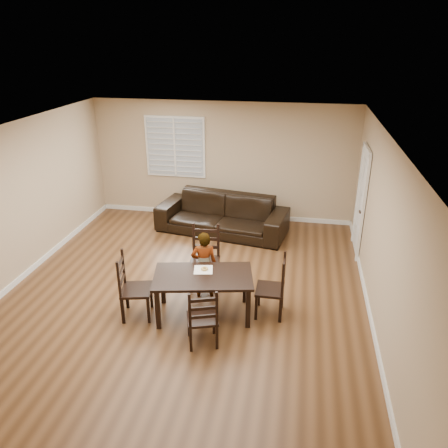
{
  "coord_description": "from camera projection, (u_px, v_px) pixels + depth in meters",
  "views": [
    {
      "loc": [
        1.77,
        -6.06,
        4.02
      ],
      "look_at": [
        0.53,
        0.77,
        1.0
      ],
      "focal_mm": 35.0,
      "sensor_mm": 36.0,
      "label": 1
    }
  ],
  "objects": [
    {
      "name": "ground",
      "position": [
        185.0,
        294.0,
        7.37
      ],
      "size": [
        7.0,
        7.0,
        0.0
      ],
      "primitive_type": "plane",
      "color": "brown",
      "rests_on": "ground"
    },
    {
      "name": "room",
      "position": [
        186.0,
        189.0,
        6.8
      ],
      "size": [
        6.04,
        7.04,
        2.72
      ],
      "color": "tan",
      "rests_on": "ground"
    },
    {
      "name": "dining_table",
      "position": [
        203.0,
        280.0,
        6.6
      ],
      "size": [
        1.62,
        1.11,
        0.7
      ],
      "rotation": [
        0.0,
        0.0,
        0.2
      ],
      "color": "black",
      "rests_on": "ground"
    },
    {
      "name": "chair_near",
      "position": [
        206.0,
        257.0,
        7.53
      ],
      "size": [
        0.52,
        0.49,
        1.09
      ],
      "rotation": [
        0.0,
        0.0,
        0.07
      ],
      "color": "black",
      "rests_on": "ground"
    },
    {
      "name": "chair_far",
      "position": [
        203.0,
        322.0,
        5.95
      ],
      "size": [
        0.52,
        0.5,
        0.93
      ],
      "rotation": [
        0.0,
        0.0,
        3.47
      ],
      "color": "black",
      "rests_on": "ground"
    },
    {
      "name": "chair_left",
      "position": [
        128.0,
        289.0,
        6.62
      ],
      "size": [
        0.54,
        0.56,
        1.05
      ],
      "rotation": [
        0.0,
        0.0,
        1.8
      ],
      "color": "black",
      "rests_on": "ground"
    },
    {
      "name": "chair_right",
      "position": [
        278.0,
        289.0,
        6.65
      ],
      "size": [
        0.43,
        0.46,
        1.01
      ],
      "rotation": [
        0.0,
        0.0,
        -1.58
      ],
      "color": "black",
      "rests_on": "ground"
    },
    {
      "name": "child",
      "position": [
        204.0,
        265.0,
        7.1
      ],
      "size": [
        0.48,
        0.39,
        1.16
      ],
      "primitive_type": "imported",
      "rotation": [
        0.0,
        0.0,
        3.43
      ],
      "color": "gray",
      "rests_on": "ground"
    },
    {
      "name": "napkin",
      "position": [
        203.0,
        270.0,
        6.71
      ],
      "size": [
        0.33,
        0.33,
        0.0
      ],
      "primitive_type": "cube",
      "rotation": [
        0.0,
        0.0,
        0.19
      ],
      "color": "silver",
      "rests_on": "dining_table"
    },
    {
      "name": "donut",
      "position": [
        204.0,
        268.0,
        6.7
      ],
      "size": [
        0.11,
        0.11,
        0.04
      ],
      "color": "#BF9244",
      "rests_on": "napkin"
    },
    {
      "name": "sofa",
      "position": [
        222.0,
        214.0,
        9.54
      ],
      "size": [
        2.94,
        1.54,
        0.82
      ],
      "primitive_type": "imported",
      "rotation": [
        0.0,
        0.0,
        -0.17
      ],
      "color": "black",
      "rests_on": "ground"
    }
  ]
}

